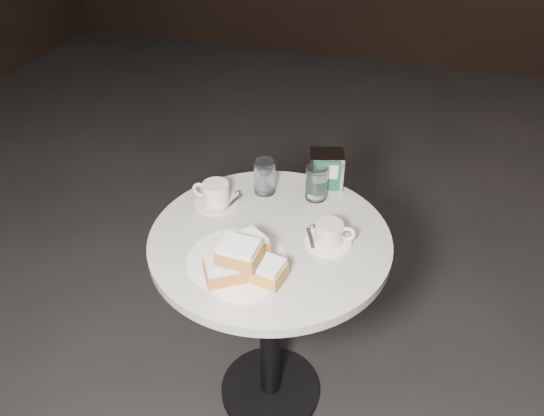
{
  "coord_description": "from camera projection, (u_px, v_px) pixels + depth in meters",
  "views": [
    {
      "loc": [
        0.35,
        -1.13,
        1.71
      ],
      "look_at": [
        0.0,
        0.02,
        0.83
      ],
      "focal_mm": 35.0,
      "sensor_mm": 36.0,
      "label": 1
    }
  ],
  "objects": [
    {
      "name": "cafe_table",
      "position": [
        270.0,
        285.0,
        1.64
      ],
      "size": [
        0.7,
        0.7,
        0.74
      ],
      "color": "black",
      "rests_on": "ground"
    },
    {
      "name": "sugar_spill",
      "position": [
        237.0,
        259.0,
        1.44
      ],
      "size": [
        0.29,
        0.29,
        0.0
      ],
      "primitive_type": "cylinder",
      "rotation": [
        0.0,
        0.0,
        0.05
      ],
      "color": "white",
      "rests_on": "cafe_table"
    },
    {
      "name": "ground",
      "position": [
        270.0,
        391.0,
        1.97
      ],
      "size": [
        7.0,
        7.0,
        0.0
      ],
      "primitive_type": "plane",
      "color": "black",
      "rests_on": "ground"
    },
    {
      "name": "coffee_cup_left",
      "position": [
        216.0,
        195.0,
        1.64
      ],
      "size": [
        0.15,
        0.15,
        0.07
      ],
      "rotation": [
        0.0,
        0.0,
        0.04
      ],
      "color": "silver",
      "rests_on": "cafe_table"
    },
    {
      "name": "coffee_cup_right",
      "position": [
        329.0,
        235.0,
        1.48
      ],
      "size": [
        0.15,
        0.15,
        0.07
      ],
      "rotation": [
        0.0,
        0.0,
        0.14
      ],
      "color": "white",
      "rests_on": "cafe_table"
    },
    {
      "name": "beignet_plate",
      "position": [
        244.0,
        263.0,
        1.36
      ],
      "size": [
        0.25,
        0.25,
        0.13
      ],
      "rotation": [
        0.0,
        0.0,
        0.26
      ],
      "color": "white",
      "rests_on": "cafe_table"
    },
    {
      "name": "napkin_dispenser",
      "position": [
        326.0,
        170.0,
        1.69
      ],
      "size": [
        0.12,
        0.11,
        0.12
      ],
      "rotation": [
        0.0,
        0.0,
        0.27
      ],
      "color": "white",
      "rests_on": "cafe_table"
    },
    {
      "name": "water_glass_right",
      "position": [
        316.0,
        183.0,
        1.65
      ],
      "size": [
        0.09,
        0.09,
        0.11
      ],
      "rotation": [
        0.0,
        0.0,
        -0.33
      ],
      "color": "white",
      "rests_on": "cafe_table"
    },
    {
      "name": "water_glass_left",
      "position": [
        265.0,
        177.0,
        1.68
      ],
      "size": [
        0.08,
        0.08,
        0.11
      ],
      "rotation": [
        0.0,
        0.0,
        -0.18
      ],
      "color": "silver",
      "rests_on": "cafe_table"
    }
  ]
}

